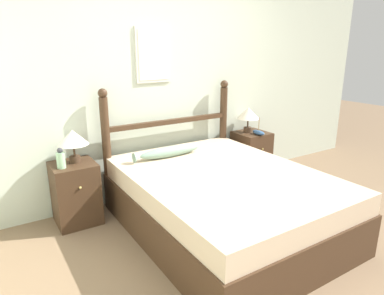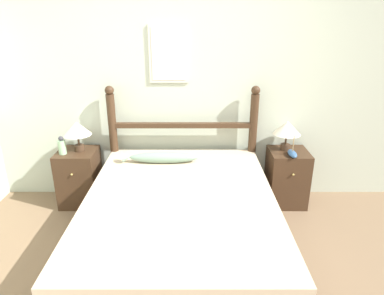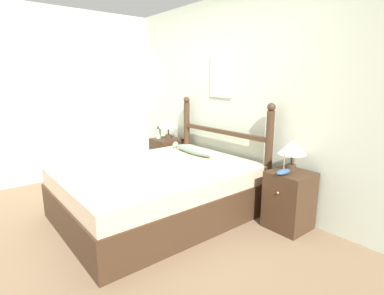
% 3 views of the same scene
% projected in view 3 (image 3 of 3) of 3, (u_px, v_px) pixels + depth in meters
% --- Properties ---
extents(ground_plane, '(16.00, 16.00, 0.00)m').
position_uv_depth(ground_plane, '(113.00, 231.00, 3.07)').
color(ground_plane, '#7A6047').
extents(wall_back, '(6.40, 0.08, 2.55)m').
position_uv_depth(wall_back, '(233.00, 99.00, 3.85)').
color(wall_back, beige).
rests_on(wall_back, ground_plane).
extents(wall_left, '(0.08, 6.40, 2.55)m').
position_uv_depth(wall_left, '(48.00, 96.00, 4.42)').
color(wall_left, beige).
rests_on(wall_left, ground_plane).
extents(bed, '(1.58, 2.08, 0.57)m').
position_uv_depth(bed, '(158.00, 191.00, 3.41)').
color(bed, '#3D2819').
rests_on(bed, ground_plane).
extents(headboard, '(1.59, 0.09, 1.28)m').
position_uv_depth(headboard, '(222.00, 144.00, 3.93)').
color(headboard, '#3D2819').
rests_on(headboard, ground_plane).
extents(nightstand_left, '(0.40, 0.42, 0.61)m').
position_uv_depth(nightstand_left, '(167.00, 157.00, 4.80)').
color(nightstand_left, '#3D2819').
rests_on(nightstand_left, ground_plane).
extents(nightstand_right, '(0.40, 0.42, 0.61)m').
position_uv_depth(nightstand_right, '(289.00, 200.00, 3.10)').
color(nightstand_right, '#3D2819').
rests_on(nightstand_right, ground_plane).
extents(table_lamp_left, '(0.28, 0.28, 0.32)m').
position_uv_depth(table_lamp_left, '(168.00, 124.00, 4.67)').
color(table_lamp_left, '#422D1E').
rests_on(table_lamp_left, nightstand_left).
extents(table_lamp_right, '(0.28, 0.28, 0.32)m').
position_uv_depth(table_lamp_right, '(292.00, 148.00, 3.03)').
color(table_lamp_right, '#422D1E').
rests_on(table_lamp_right, nightstand_right).
extents(bottle, '(0.08, 0.08, 0.19)m').
position_uv_depth(bottle, '(158.00, 133.00, 4.75)').
color(bottle, '#99C699').
rests_on(bottle, nightstand_left).
extents(model_boat, '(0.08, 0.20, 0.22)m').
position_uv_depth(model_boat, '(283.00, 172.00, 2.95)').
color(model_boat, '#335684').
rests_on(model_boat, nightstand_right).
extents(fish_pillow, '(0.75, 0.13, 0.11)m').
position_uv_depth(fish_pillow, '(193.00, 150.00, 3.90)').
color(fish_pillow, gray).
rests_on(fish_pillow, bed).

